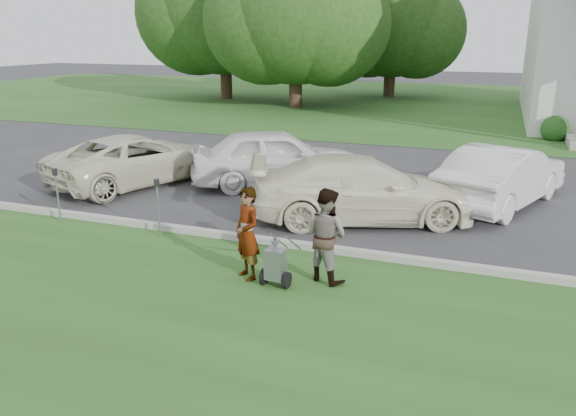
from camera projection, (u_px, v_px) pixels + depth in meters
The scene contains 16 objects.
ground at pixel (300, 260), 10.76m from camera, with size 120.00×120.00×0.00m, color #333335.
grass_strip at pixel (231, 335), 8.08m from camera, with size 80.00×7.00×0.01m, color #294E1B.
church_lawn at pixel (443, 104), 34.91m from camera, with size 80.00×30.00×0.01m, color #294E1B.
curb at pixel (309, 247), 11.23m from camera, with size 80.00×0.18×0.15m, color #9E9E93.
tree_left at pixel (296, 16), 31.59m from camera, with size 10.63×8.40×9.71m.
tree_far at pixel (224, 9), 36.11m from camera, with size 11.64×9.20×10.73m.
tree_back at pixel (392, 25), 37.52m from camera, with size 9.61×7.60×8.89m.
striping_cart at pixel (276, 265), 9.53m from camera, with size 0.51×0.99×0.91m.
person_left at pixel (247, 234), 9.72m from camera, with size 0.60×0.40×1.65m, color #999999.
person_right at pixel (326, 236), 9.64m from camera, with size 0.81×0.63×1.66m, color #999999.
parking_meter_near at pixel (158, 200), 11.71m from camera, with size 0.09×0.08×1.31m.
parking_meter_far at pixel (57, 188), 12.62m from camera, with size 0.09×0.08×1.31m.
car_a at pixel (137, 159), 16.10m from camera, with size 2.35×5.10×1.42m, color beige.
car_b at pixel (276, 157), 15.84m from camera, with size 1.93×4.80×1.64m, color white.
car_c at pixel (362, 189), 12.88m from camera, with size 2.08×5.11×1.48m, color white.
car_d at pixel (502, 176), 14.02m from camera, with size 1.62×4.63×1.53m, color silver.
Camera 1 is at (3.28, -9.43, 4.15)m, focal length 35.00 mm.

